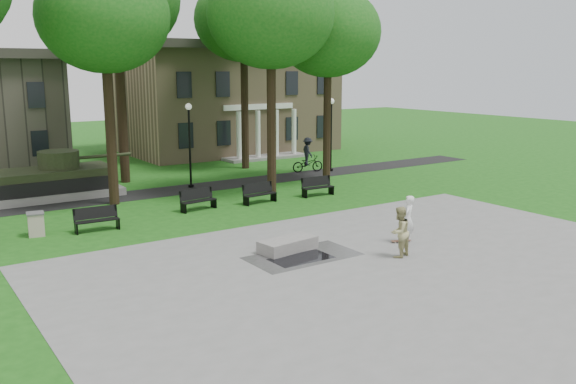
% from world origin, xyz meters
% --- Properties ---
extents(ground, '(120.00, 120.00, 0.00)m').
position_xyz_m(ground, '(0.00, 0.00, 0.00)').
color(ground, '#184E12').
rests_on(ground, ground).
extents(plaza, '(22.00, 16.00, 0.02)m').
position_xyz_m(plaza, '(0.00, -5.00, 0.01)').
color(plaza, gray).
rests_on(plaza, ground).
extents(footpath, '(44.00, 2.60, 0.01)m').
position_xyz_m(footpath, '(0.00, 12.00, 0.01)').
color(footpath, black).
rests_on(footpath, ground).
extents(building_right, '(17.00, 12.00, 8.60)m').
position_xyz_m(building_right, '(10.00, 26.00, 4.34)').
color(building_right, '#9E8460').
rests_on(building_right, ground).
extents(tree_1, '(6.20, 6.20, 11.63)m').
position_xyz_m(tree_1, '(-4.50, 10.50, 8.95)').
color(tree_1, black).
rests_on(tree_1, ground).
extents(tree_2, '(6.60, 6.60, 12.16)m').
position_xyz_m(tree_2, '(3.50, 8.50, 9.32)').
color(tree_2, black).
rests_on(tree_2, ground).
extents(tree_3, '(6.00, 6.00, 11.19)m').
position_xyz_m(tree_3, '(8.00, 9.50, 8.60)').
color(tree_3, black).
rests_on(tree_3, ground).
extents(tree_4, '(7.20, 7.20, 13.50)m').
position_xyz_m(tree_4, '(-2.00, 16.00, 10.39)').
color(tree_4, black).
rests_on(tree_4, ground).
extents(tree_5, '(6.40, 6.40, 12.44)m').
position_xyz_m(tree_5, '(6.50, 16.50, 9.67)').
color(tree_5, black).
rests_on(tree_5, ground).
extents(lamp_mid, '(0.36, 0.36, 4.73)m').
position_xyz_m(lamp_mid, '(0.50, 12.30, 2.79)').
color(lamp_mid, black).
rests_on(lamp_mid, ground).
extents(lamp_right, '(0.36, 0.36, 4.73)m').
position_xyz_m(lamp_right, '(10.50, 12.30, 2.79)').
color(lamp_right, black).
rests_on(lamp_right, ground).
extents(tank_monument, '(7.45, 3.40, 2.40)m').
position_xyz_m(tank_monument, '(-6.46, 14.00, 0.86)').
color(tank_monument, gray).
rests_on(tank_monument, ground).
extents(puddle, '(2.20, 1.20, 0.00)m').
position_xyz_m(puddle, '(-1.93, -1.96, 0.02)').
color(puddle, black).
rests_on(puddle, plaza).
extents(concrete_block, '(2.31, 1.29, 0.45)m').
position_xyz_m(concrete_block, '(-1.80, -0.90, 0.24)').
color(concrete_block, gray).
rests_on(concrete_block, plaza).
extents(skateboard, '(0.80, 0.44, 0.07)m').
position_xyz_m(skateboard, '(2.45, -2.44, 0.06)').
color(skateboard, brown).
rests_on(skateboard, plaza).
extents(skateboarder, '(0.80, 0.75, 1.84)m').
position_xyz_m(skateboarder, '(2.63, -2.59, 0.94)').
color(skateboarder, white).
rests_on(skateboarder, plaza).
extents(friend_watching, '(1.04, 0.90, 1.83)m').
position_xyz_m(friend_watching, '(1.06, -3.74, 0.94)').
color(friend_watching, tan).
rests_on(friend_watching, plaza).
extents(cyclist, '(2.17, 1.29, 2.25)m').
position_xyz_m(cyclist, '(9.06, 12.88, 0.92)').
color(cyclist, black).
rests_on(cyclist, ground).
extents(park_bench_0, '(1.82, 0.62, 1.00)m').
position_xyz_m(park_bench_0, '(-6.77, 5.92, 0.52)').
color(park_bench_0, black).
rests_on(park_bench_0, ground).
extents(park_bench_1, '(1.84, 0.76, 1.00)m').
position_xyz_m(park_bench_1, '(-1.62, 7.02, 0.52)').
color(park_bench_1, black).
rests_on(park_bench_1, ground).
extents(park_bench_2, '(1.83, 0.68, 1.00)m').
position_xyz_m(park_bench_2, '(1.60, 6.70, 0.52)').
color(park_bench_2, black).
rests_on(park_bench_2, ground).
extents(park_bench_3, '(1.82, 0.61, 1.00)m').
position_xyz_m(park_bench_3, '(5.07, 6.50, 0.52)').
color(park_bench_3, black).
rests_on(park_bench_3, ground).
extents(trash_bin, '(0.75, 0.75, 0.96)m').
position_xyz_m(trash_bin, '(-9.01, 6.51, 0.49)').
color(trash_bin, '#B6A696').
rests_on(trash_bin, ground).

